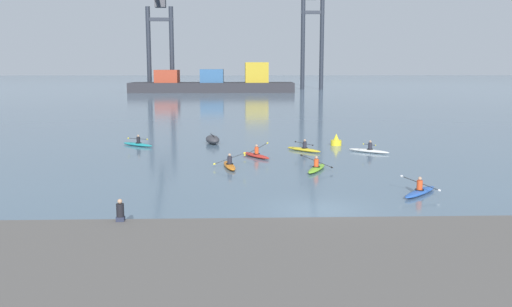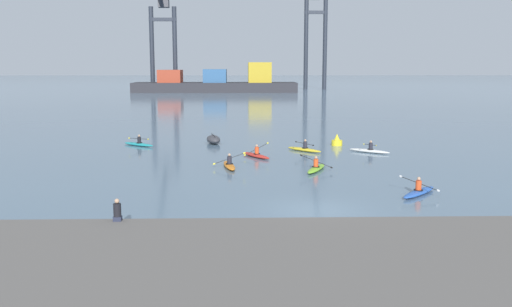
# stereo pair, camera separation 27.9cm
# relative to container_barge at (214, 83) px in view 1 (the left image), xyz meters

# --- Properties ---
(ground_plane) EXTENTS (800.00, 800.00, 0.00)m
(ground_plane) POSITION_rel_container_barge_xyz_m (9.40, -121.16, -2.29)
(ground_plane) COLOR slate
(container_barge) EXTENTS (41.92, 10.32, 7.62)m
(container_barge) POSITION_rel_container_barge_xyz_m (0.00, 0.00, 0.00)
(container_barge) COLOR #28282D
(container_barge) RESTS_ON ground
(gantry_crane_west) EXTENTS (7.31, 21.07, 33.10)m
(gantry_crane_west) POSITION_rel_container_barge_xyz_m (-14.54, 5.33, 13.73)
(gantry_crane_west) COLOR #232833
(gantry_crane_west) RESTS_ON ground
(gantry_crane_west_mid) EXTENTS (6.63, 17.71, 37.27)m
(gantry_crane_west_mid) POSITION_rel_container_barge_xyz_m (27.43, 15.39, 15.34)
(gantry_crane_west_mid) COLOR #232833
(gantry_crane_west_mid) RESTS_ON ground
(capsized_dinghy) EXTENTS (1.62, 2.77, 0.76)m
(capsized_dinghy) POSITION_rel_container_barge_xyz_m (3.58, -98.23, -1.93)
(capsized_dinghy) COLOR #38383D
(capsized_dinghy) RESTS_ON ground
(channel_buoy) EXTENTS (0.90, 0.90, 1.00)m
(channel_buoy) POSITION_rel_container_barge_xyz_m (14.02, -99.78, -1.93)
(channel_buoy) COLOR yellow
(channel_buoy) RESTS_ON ground
(kayak_orange) EXTENTS (2.18, 3.45, 1.02)m
(kayak_orange) POSITION_rel_container_barge_xyz_m (5.17, -109.94, -2.11)
(kayak_orange) COLOR orange
(kayak_orange) RESTS_ON ground
(kayak_white) EXTENTS (3.00, 2.63, 0.95)m
(kayak_white) POSITION_rel_container_barge_xyz_m (15.86, -103.79, -2.11)
(kayak_white) COLOR silver
(kayak_white) RESTS_ON ground
(kayak_red) EXTENTS (2.26, 3.22, 1.06)m
(kayak_red) POSITION_rel_container_barge_xyz_m (7.05, -105.75, -2.11)
(kayak_red) COLOR red
(kayak_red) RESTS_ON ground
(kayak_blue) EXTENTS (2.71, 2.94, 0.95)m
(kayak_blue) POSITION_rel_container_barge_xyz_m (15.14, -118.14, -2.11)
(kayak_blue) COLOR #2856B2
(kayak_blue) RESTS_ON ground
(kayak_yellow) EXTENTS (2.72, 2.93, 0.95)m
(kayak_yellow) POSITION_rel_container_barge_xyz_m (10.91, -102.93, -2.11)
(kayak_yellow) COLOR yellow
(kayak_yellow) RESTS_ON ground
(kayak_lime) EXTENTS (2.04, 3.36, 1.02)m
(kayak_lime) POSITION_rel_container_barge_xyz_m (10.73, -111.22, -2.11)
(kayak_lime) COLOR #7ABC2D
(kayak_lime) RESTS_ON ground
(kayak_teal) EXTENTS (3.06, 2.55, 0.95)m
(kayak_teal) POSITION_rel_container_barge_xyz_m (-2.61, -99.56, -2.11)
(kayak_teal) COLOR teal
(kayak_teal) RESTS_ON ground
(seated_onlooker) EXTENTS (0.32, 0.30, 0.90)m
(seated_onlooker) POSITION_rel_container_barge_xyz_m (1.08, -124.76, -1.31)
(seated_onlooker) COLOR #23283D
(seated_onlooker) RESTS_ON stone_quay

